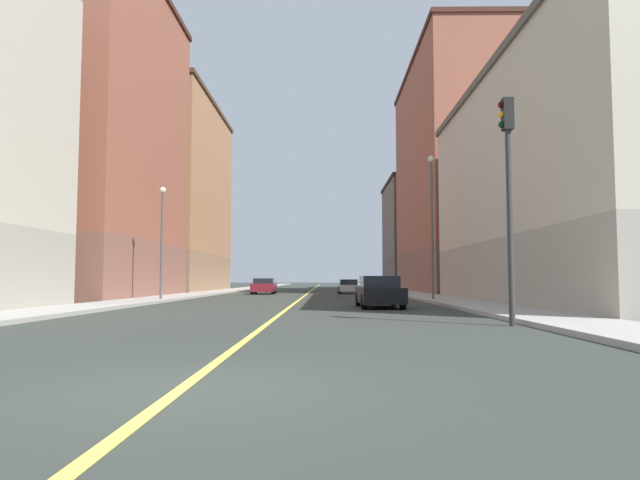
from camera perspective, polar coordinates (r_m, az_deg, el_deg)
ground_plane at (r=6.96m, az=-13.81°, el=-14.44°), size 400.00×400.00×0.00m
sidewalk_left at (r=56.06m, az=7.75°, el=-5.17°), size 2.85×168.00×0.15m
sidewalk_right at (r=56.58m, az=-9.80°, el=-5.14°), size 2.85×168.00×0.15m
lane_center_stripe at (r=55.67m, az=-1.07°, el=-5.28°), size 0.16×154.00×0.01m
building_left_near at (r=31.96m, az=24.95°, el=5.14°), size 9.89×25.57×12.26m
building_left_mid at (r=56.92m, az=14.05°, el=6.20°), size 9.89×24.05×22.41m
building_left_far at (r=77.68m, az=10.38°, el=0.49°), size 9.89×15.33×14.46m
building_right_midblock at (r=42.51m, az=-22.46°, el=9.54°), size 9.89×17.67×21.96m
building_right_distant at (r=60.91m, az=-15.06°, el=4.24°), size 9.89×20.77×19.65m
traffic_light_left_near at (r=16.51m, az=18.52°, el=5.95°), size 0.40×0.32×6.32m
street_lamp_left_near at (r=32.99m, az=11.25°, el=2.67°), size 0.36×0.36×8.23m
street_lamp_right_near at (r=33.46m, az=-15.69°, el=0.99°), size 0.36×0.36×6.41m
car_silver at (r=50.49m, az=2.90°, el=-4.74°), size 1.83×4.19×1.25m
car_maroon at (r=48.75m, az=-5.68°, el=-4.68°), size 2.00×4.38×1.34m
car_black at (r=25.51m, az=6.01°, el=-5.28°), size 1.98×4.53×1.42m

